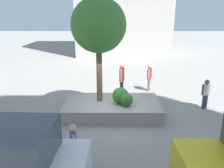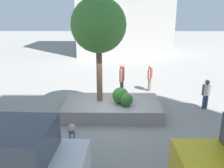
{
  "view_description": "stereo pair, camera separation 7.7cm",
  "coord_description": "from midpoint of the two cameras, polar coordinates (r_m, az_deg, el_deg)",
  "views": [
    {
      "loc": [
        -0.08,
        10.26,
        4.68
      ],
      "look_at": [
        -0.02,
        -0.23,
        1.52
      ],
      "focal_mm": 36.97,
      "sensor_mm": 36.0,
      "label": 1
    },
    {
      "loc": [
        -0.16,
        10.26,
        4.68
      ],
      "look_at": [
        -0.02,
        -0.23,
        1.52
      ],
      "focal_mm": 36.97,
      "sensor_mm": 36.0,
      "label": 2
    }
  ],
  "objects": [
    {
      "name": "bystander_watching",
      "position": [
        12.69,
        22.06,
        -1.85
      ],
      "size": [
        0.51,
        0.3,
        1.56
      ],
      "color": "navy",
      "rests_on": "ground"
    },
    {
      "name": "skateboarder",
      "position": [
        11.4,
        2.26,
        1.58
      ],
      "size": [
        0.27,
        0.58,
        1.74
      ],
      "color": "navy",
      "rests_on": "skateboard"
    },
    {
      "name": "hedge_clump",
      "position": [
        10.96,
        1.91,
        -2.84
      ],
      "size": [
        0.77,
        0.77,
        0.77
      ],
      "primitive_type": "sphere",
      "color": "#2D6628",
      "rests_on": "planter_ledge"
    },
    {
      "name": "skateboard",
      "position": [
        11.71,
        2.2,
        -3.24
      ],
      "size": [
        0.47,
        0.82,
        0.07
      ],
      "color": "#A51E1E",
      "rests_on": "planter_ledge"
    },
    {
      "name": "planter_ledge",
      "position": [
        11.37,
        -0.19,
        -5.85
      ],
      "size": [
        4.64,
        2.66,
        0.62
      ],
      "primitive_type": "cube",
      "color": "gray",
      "rests_on": "ground"
    },
    {
      "name": "boxwood_shrub",
      "position": [
        10.67,
        3.41,
        -3.9
      ],
      "size": [
        0.6,
        0.6,
        0.6
      ],
      "primitive_type": "sphere",
      "color": "#2D6628",
      "rests_on": "planter_ledge"
    },
    {
      "name": "ground_plane",
      "position": [
        11.28,
        -0.29,
        -7.76
      ],
      "size": [
        120.0,
        120.0,
        0.0
      ],
      "primitive_type": "plane",
      "color": "gray"
    },
    {
      "name": "passerby_with_bag",
      "position": [
        7.37,
        -9.85,
        -14.39
      ],
      "size": [
        0.28,
        0.51,
        1.56
      ],
      "color": "#8C9EB7",
      "rests_on": "ground"
    },
    {
      "name": "plaza_tree",
      "position": [
        10.71,
        -3.56,
        14.19
      ],
      "size": [
        2.52,
        2.52,
        4.88
      ],
      "color": "brown",
      "rests_on": "planter_ledge"
    },
    {
      "name": "pedestrian_crossing",
      "position": [
        14.75,
        9.11,
        2.04
      ],
      "size": [
        0.35,
        0.54,
        1.71
      ],
      "color": "#847056",
      "rests_on": "ground"
    }
  ]
}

